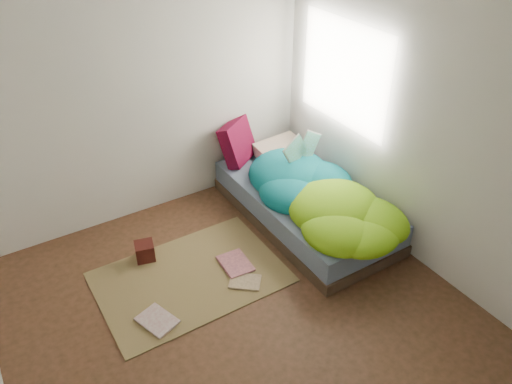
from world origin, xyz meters
TOP-DOWN VIEW (x-y plane):
  - ground at (0.00, 0.00)m, footprint 3.50×3.50m
  - room_walls at (0.01, 0.01)m, footprint 3.54×3.54m
  - bed at (1.22, 0.72)m, footprint 1.00×2.00m
  - duvet at (1.22, 0.50)m, footprint 0.96×1.84m
  - rug at (-0.15, 0.55)m, footprint 1.60×1.10m
  - pillow_floral at (1.43, 1.47)m, footprint 0.57×0.38m
  - pillow_magenta at (0.96, 1.61)m, footprint 0.45×0.36m
  - open_book at (1.33, 0.94)m, footprint 0.42×0.15m
  - wooden_box at (-0.39, 1.00)m, footprint 0.20×0.20m
  - floor_book_a at (-0.71, 0.19)m, footprint 0.32×0.37m
  - floor_book_b at (0.14, 0.48)m, footprint 0.27×0.35m
  - floor_book_c at (0.16, 0.15)m, footprint 0.33×0.32m

SIDE VIEW (x-z plane):
  - ground at x=0.00m, z-range 0.00..0.00m
  - rug at x=-0.15m, z-range 0.00..0.01m
  - floor_book_c at x=0.16m, z-range 0.01..0.03m
  - floor_book_a at x=-0.71m, z-range 0.01..0.04m
  - floor_book_b at x=0.14m, z-range 0.01..0.04m
  - wooden_box at x=-0.39m, z-range 0.01..0.18m
  - bed at x=1.22m, z-range 0.00..0.34m
  - pillow_floral at x=1.43m, z-range 0.34..0.46m
  - duvet at x=1.22m, z-range 0.34..0.68m
  - pillow_magenta at x=0.96m, z-range 0.34..0.79m
  - open_book at x=1.33m, z-range 0.68..0.93m
  - room_walls at x=0.01m, z-range 0.32..2.94m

